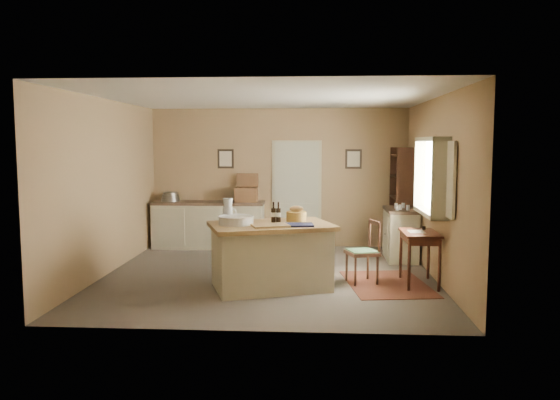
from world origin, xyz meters
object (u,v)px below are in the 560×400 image
at_px(work_island, 270,254).
at_px(writing_desk, 420,239).
at_px(desk_chair, 362,253).
at_px(right_cabinet, 401,234).
at_px(sideboard, 209,223).
at_px(shelving_unit, 404,200).

bearing_deg(work_island, writing_desk, -10.24).
xyz_separation_m(desk_chair, right_cabinet, (0.81, 1.66, 0.01)).
relative_size(work_island, sideboard, 0.88).
distance_m(writing_desk, shelving_unit, 2.39).
distance_m(right_cabinet, shelving_unit, 0.86).
bearing_deg(sideboard, work_island, -63.89).
bearing_deg(work_island, desk_chair, -3.47).
height_order(work_island, writing_desk, work_island).
height_order(work_island, desk_chair, work_island).
bearing_deg(sideboard, writing_desk, -36.29).
bearing_deg(sideboard, right_cabinet, -14.31).
relative_size(writing_desk, shelving_unit, 0.42).
distance_m(sideboard, shelving_unit, 3.73).
xyz_separation_m(desk_chair, shelving_unit, (0.96, 2.33, 0.53)).
distance_m(sideboard, right_cabinet, 3.65).
distance_m(desk_chair, shelving_unit, 2.57).
xyz_separation_m(writing_desk, right_cabinet, (-0.00, 1.70, -0.20)).
height_order(desk_chair, shelving_unit, shelving_unit).
bearing_deg(shelving_unit, sideboard, 176.42).
xyz_separation_m(work_island, right_cabinet, (2.11, 2.01, -0.02)).
relative_size(work_island, writing_desk, 2.34).
bearing_deg(work_island, right_cabinet, 24.89).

